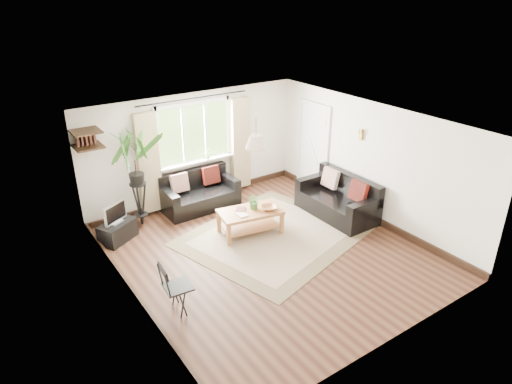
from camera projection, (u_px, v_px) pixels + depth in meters
floor at (268, 252)px, 8.27m from camera, size 5.50×5.50×0.00m
ceiling at (270, 124)px, 7.26m from camera, size 5.50×5.50×0.00m
wall_back at (194, 148)px, 9.82m from camera, size 5.00×0.02×2.40m
wall_front at (398, 268)px, 5.71m from camera, size 5.00×0.02×2.40m
wall_left at (127, 234)px, 6.48m from camera, size 0.02×5.50×2.40m
wall_right at (371, 162)px, 9.05m from camera, size 0.02×5.50×2.40m
rug at (273, 236)px, 8.78m from camera, size 3.76×3.44×0.02m
window at (194, 133)px, 9.64m from camera, size 2.50×0.16×2.16m
door at (313, 149)px, 10.39m from camera, size 0.06×0.96×2.06m
corner_shelf at (87, 139)px, 8.19m from camera, size 0.50×0.50×0.34m
pendant_lamp at (256, 138)px, 7.71m from camera, size 0.36×0.36×0.54m
wall_sconce at (360, 133)px, 9.01m from camera, size 0.12×0.12×0.28m
sofa_back at (200, 192)px, 9.74m from camera, size 1.61×0.81×0.76m
sofa_right at (337, 198)px, 9.41m from camera, size 1.72×0.86×0.81m
coffee_table at (250, 222)px, 8.81m from camera, size 1.29×0.86×0.49m
table_plant at (254, 201)px, 8.72m from camera, size 0.34×0.32×0.31m
bowl at (269, 208)px, 8.73m from camera, size 0.38×0.38×0.07m
book_a at (237, 215)px, 8.50m from camera, size 0.18×0.25×0.02m
book_b at (236, 209)px, 8.72m from camera, size 0.29×0.29×0.02m
tv_stand at (118, 231)px, 8.58m from camera, size 0.80×0.68×0.38m
tv at (115, 213)px, 8.41m from camera, size 0.56×0.42×0.41m
palm_stand at (137, 180)px, 8.83m from camera, size 0.92×0.92×1.94m
folding_chair at (178, 287)px, 6.64m from camera, size 0.46×0.46×0.82m
sill_plant at (208, 153)px, 9.92m from camera, size 0.14×0.10×0.27m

